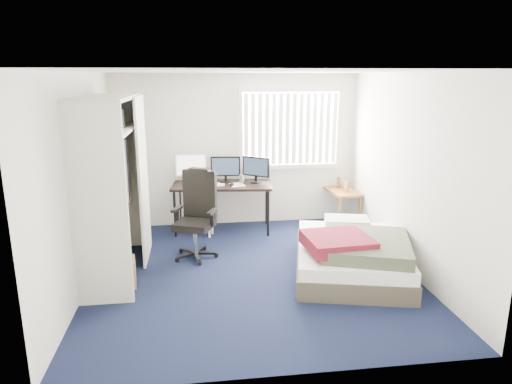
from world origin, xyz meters
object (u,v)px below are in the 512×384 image
object	(u,v)px
nightstand	(341,193)
bed	(352,254)
desk	(222,182)
office_chair	(197,223)

from	to	relation	value
nightstand	bed	bearing A→B (deg)	-103.98
desk	bed	size ratio (longest dim) A/B	0.79
office_chair	nightstand	bearing A→B (deg)	25.06
desk	nightstand	distance (m)	2.03
office_chair	nightstand	size ratio (longest dim) A/B	1.36
office_chair	bed	bearing A→B (deg)	-24.30
desk	nightstand	world-z (taller)	desk
office_chair	bed	size ratio (longest dim) A/B	0.59
desk	office_chair	size ratio (longest dim) A/B	1.34
bed	nightstand	bearing A→B (deg)	76.02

